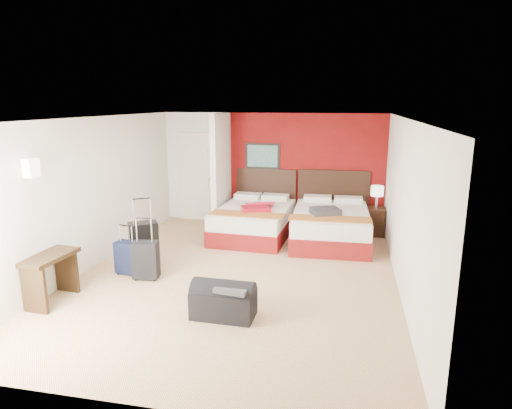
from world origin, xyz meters
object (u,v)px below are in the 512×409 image
(bed_right, at_px, (330,227))
(suitcase_black, at_px, (144,244))
(bed_left, at_px, (254,222))
(table_lamp, at_px, (377,197))
(suitcase_navy, at_px, (128,259))
(desk, at_px, (51,278))
(duffel_bag, at_px, (223,302))
(suitcase_charcoal, at_px, (146,261))
(red_suitcase_open, at_px, (258,207))
(nightstand, at_px, (375,221))

(bed_right, bearing_deg, suitcase_black, -150.08)
(bed_left, xyz_separation_m, table_lamp, (2.48, 0.62, 0.51))
(table_lamp, relative_size, suitcase_navy, 0.90)
(table_lamp, distance_m, desk, 6.26)
(bed_right, height_order, duffel_bag, bed_right)
(bed_right, relative_size, suitcase_charcoal, 3.63)
(table_lamp, distance_m, suitcase_charcoal, 4.90)
(bed_left, distance_m, suitcase_charcoal, 2.85)
(bed_left, relative_size, red_suitcase_open, 2.68)
(nightstand, bearing_deg, suitcase_charcoal, -132.22)
(suitcase_charcoal, xyz_separation_m, suitcase_navy, (-0.38, 0.12, -0.03))
(table_lamp, bearing_deg, desk, -137.48)
(table_lamp, height_order, suitcase_navy, table_lamp)
(bed_left, distance_m, duffel_bag, 3.57)
(suitcase_navy, bearing_deg, red_suitcase_open, 64.53)
(desk, bearing_deg, suitcase_black, 73.61)
(bed_right, bearing_deg, table_lamp, 35.48)
(suitcase_black, distance_m, suitcase_charcoal, 0.68)
(nightstand, xyz_separation_m, duffel_bag, (-2.13, -4.17, -0.08))
(table_lamp, bearing_deg, suitcase_charcoal, -138.92)
(bed_left, bearing_deg, desk, -117.44)
(desk, bearing_deg, suitcase_charcoal, 52.09)
(bed_right, bearing_deg, desk, -138.23)
(table_lamp, relative_size, desk, 0.56)
(duffel_bag, relative_size, desk, 0.98)
(nightstand, height_order, suitcase_black, suitcase_black)
(nightstand, relative_size, duffel_bag, 0.71)
(bed_right, distance_m, desk, 5.11)
(nightstand, bearing_deg, suitcase_black, -140.16)
(table_lamp, height_order, desk, table_lamp)
(red_suitcase_open, relative_size, suitcase_charcoal, 1.31)
(suitcase_navy, distance_m, desk, 1.28)
(suitcase_black, bearing_deg, red_suitcase_open, 17.06)
(red_suitcase_open, bearing_deg, nightstand, -5.91)
(desk, bearing_deg, nightstand, 47.02)
(bed_left, distance_m, bed_right, 1.58)
(nightstand, bearing_deg, suitcase_navy, -136.06)
(suitcase_navy, height_order, duffel_bag, suitcase_navy)
(suitcase_black, xyz_separation_m, suitcase_charcoal, (0.31, -0.60, -0.07))
(red_suitcase_open, height_order, suitcase_navy, red_suitcase_open)
(bed_right, height_order, suitcase_charcoal, bed_right)
(bed_left, xyz_separation_m, suitcase_navy, (-1.57, -2.46, -0.05))
(bed_left, distance_m, red_suitcase_open, 0.38)
(bed_right, height_order, desk, desk)
(table_lamp, bearing_deg, duffel_bag, -117.04)
(suitcase_black, bearing_deg, suitcase_charcoal, -94.86)
(bed_right, distance_m, suitcase_black, 3.63)
(red_suitcase_open, bearing_deg, duffel_bag, -108.55)
(bed_right, relative_size, red_suitcase_open, 2.78)
(red_suitcase_open, relative_size, table_lamp, 1.63)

